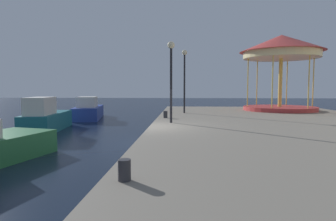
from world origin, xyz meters
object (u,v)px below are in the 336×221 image
object	(u,v)px
lamp_post_near_edge	(171,67)
bollard_north	(165,114)
motorboat_blue	(88,110)
lamp_post_mid_promenade	(184,70)
motorboat_teal	(46,118)
bollard_south	(124,170)
carousel	(281,54)

from	to	relation	value
lamp_post_near_edge	bollard_north	distance (m)	3.44
motorboat_blue	lamp_post_mid_promenade	distance (m)	9.09
motorboat_teal	motorboat_blue	xyz separation A→B (m)	(0.23, 6.81, -0.06)
motorboat_blue	bollard_south	size ratio (longest dim) A/B	14.15
carousel	lamp_post_near_edge	size ratio (longest dim) A/B	1.56
motorboat_teal	lamp_post_mid_promenade	size ratio (longest dim) A/B	1.17
lamp_post_near_edge	bollard_north	world-z (taller)	lamp_post_near_edge
motorboat_teal	lamp_post_mid_promenade	bearing A→B (deg)	23.12
carousel	lamp_post_near_edge	xyz separation A→B (m)	(-8.00, -8.34, -1.55)
bollard_north	bollard_south	xyz separation A→B (m)	(-0.02, -11.26, 0.00)
motorboat_teal	motorboat_blue	bearing A→B (deg)	88.06
motorboat_blue	bollard_north	size ratio (longest dim) A/B	14.15
motorboat_blue	bollard_north	xyz separation A→B (m)	(6.79, -6.69, 0.31)
motorboat_teal	lamp_post_near_edge	world-z (taller)	lamp_post_near_edge
motorboat_blue	bollard_north	world-z (taller)	motorboat_blue
bollard_north	lamp_post_near_edge	bearing A→B (deg)	-79.29
lamp_post_mid_promenade	bollard_south	distance (m)	14.91
motorboat_blue	lamp_post_mid_promenade	size ratio (longest dim) A/B	1.31
carousel	lamp_post_mid_promenade	size ratio (longest dim) A/B	1.44
carousel	motorboat_teal	bearing A→B (deg)	-158.18
lamp_post_mid_promenade	bollard_north	xyz separation A→B (m)	(-1.09, -3.35, -2.75)
motorboat_teal	motorboat_blue	distance (m)	6.81
bollard_north	bollard_south	distance (m)	11.26
motorboat_blue	carousel	bearing A→B (deg)	-2.34
motorboat_teal	lamp_post_near_edge	xyz separation A→B (m)	(7.45, -2.15, 2.81)
bollard_south	lamp_post_mid_promenade	bearing A→B (deg)	85.65
carousel	bollard_north	size ratio (longest dim) A/B	15.55
carousel	lamp_post_mid_promenade	distance (m)	7.94
bollard_north	bollard_south	bearing A→B (deg)	-90.12
lamp_post_near_edge	lamp_post_mid_promenade	world-z (taller)	lamp_post_mid_promenade
motorboat_blue	lamp_post_mid_promenade	bearing A→B (deg)	-22.98
carousel	lamp_post_near_edge	bearing A→B (deg)	-133.81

